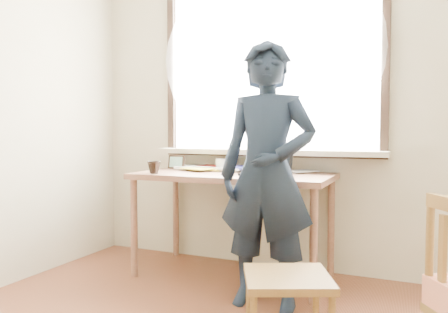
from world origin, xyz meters
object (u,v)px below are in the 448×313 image
at_px(mug_white, 223,164).
at_px(desk, 233,184).
at_px(laptop, 268,168).
at_px(mug_dark, 154,167).
at_px(work_chair, 287,288).
at_px(person, 267,175).

bearing_deg(mug_white, desk, -49.25).
bearing_deg(laptop, mug_dark, -164.06).
distance_m(laptop, mug_white, 0.51).
xyz_separation_m(desk, work_chair, (0.70, -1.02, -0.35)).
relative_size(laptop, mug_white, 2.87).
distance_m(laptop, mug_dark, 0.84).
xyz_separation_m(desk, person, (0.41, -0.44, 0.12)).
relative_size(mug_white, person, 0.07).
height_order(laptop, mug_white, laptop).
xyz_separation_m(mug_dark, work_chair, (1.23, -0.76, -0.48)).
relative_size(laptop, person, 0.21).
bearing_deg(mug_white, person, -47.68).
height_order(mug_white, mug_dark, mug_white).
distance_m(mug_white, work_chair, 1.57).
distance_m(desk, work_chair, 1.29).
bearing_deg(person, work_chair, -66.89).
relative_size(laptop, mug_dark, 3.49).
bearing_deg(laptop, work_chair, -67.09).
bearing_deg(mug_dark, desk, 26.87).
height_order(mug_white, person, person).
distance_m(desk, person, 0.62).
bearing_deg(desk, person, -47.00).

